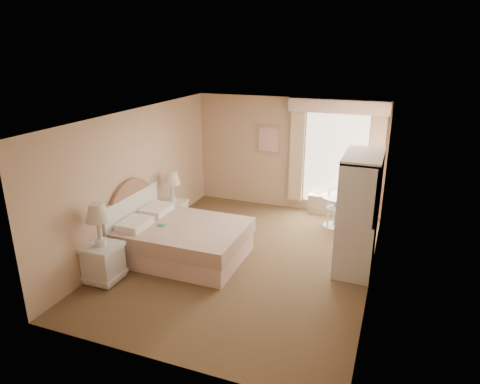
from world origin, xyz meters
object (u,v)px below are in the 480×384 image
at_px(round_table, 336,207).
at_px(cafe_chair, 336,205).
at_px(bed, 179,238).
at_px(nightstand_near, 102,253).
at_px(armoire, 358,222).
at_px(nightstand_far, 173,207).

distance_m(round_table, cafe_chair, 0.04).
distance_m(bed, nightstand_near, 1.37).
bearing_deg(armoire, bed, -166.10).
relative_size(round_table, cafe_chair, 0.80).
height_order(round_table, cafe_chair, cafe_chair).
bearing_deg(round_table, armoire, -69.68).
relative_size(bed, nightstand_near, 1.63).
relative_size(nightstand_far, cafe_chair, 1.42).
distance_m(bed, nightstand_far, 1.30).
bearing_deg(armoire, nightstand_far, 174.43).
bearing_deg(cafe_chair, nightstand_far, -168.66).
bearing_deg(nightstand_near, armoire, 27.28).
relative_size(nightstand_near, armoire, 0.66).
distance_m(cafe_chair, armoire, 1.72).
bearing_deg(armoire, round_table, 110.32).
height_order(round_table, armoire, armoire).
distance_m(round_table, armoire, 1.71).
height_order(bed, armoire, armoire).
distance_m(nightstand_far, cafe_chair, 3.32).
xyz_separation_m(round_table, cafe_chair, (0.01, 0.02, 0.04)).
height_order(nightstand_far, armoire, armoire).
xyz_separation_m(nightstand_near, cafe_chair, (3.08, 3.47, -0.01)).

